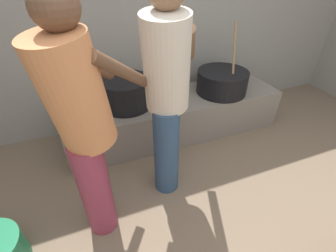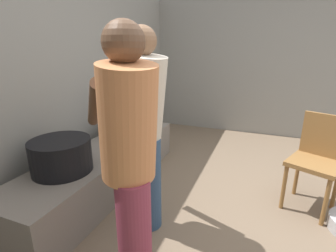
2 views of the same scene
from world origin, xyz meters
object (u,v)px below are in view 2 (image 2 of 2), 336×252
(cooking_pot_secondary, at_px, (61,155))
(cooking_pot_main, at_px, (131,125))
(chair_brown_wood, at_px, (317,158))
(cook_in_orange_shirt, at_px, (129,154))
(cook_in_cream_shirt, at_px, (145,121))

(cooking_pot_secondary, bearing_deg, cooking_pot_main, -4.42)
(cooking_pot_secondary, bearing_deg, chair_brown_wood, -65.14)
(cooking_pot_secondary, relative_size, cook_in_orange_shirt, 0.32)
(cooking_pot_main, relative_size, chair_brown_wood, 0.79)
(cooking_pot_secondary, distance_m, chair_brown_wood, 2.26)
(cooking_pot_secondary, bearing_deg, cook_in_orange_shirt, -113.97)
(cooking_pot_secondary, distance_m, cook_in_cream_shirt, 0.81)
(cooking_pot_secondary, height_order, chair_brown_wood, chair_brown_wood)
(cook_in_cream_shirt, height_order, chair_brown_wood, cook_in_cream_shirt)
(cook_in_orange_shirt, relative_size, cook_in_cream_shirt, 0.98)
(cooking_pot_secondary, relative_size, chair_brown_wood, 0.57)
(cooking_pot_main, bearing_deg, cooking_pot_secondary, 175.58)
(cook_in_orange_shirt, xyz_separation_m, cook_in_cream_shirt, (0.56, 0.19, 0.02))
(cook_in_orange_shirt, bearing_deg, chair_brown_wood, -40.24)
(cooking_pot_main, height_order, chair_brown_wood, cooking_pot_main)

